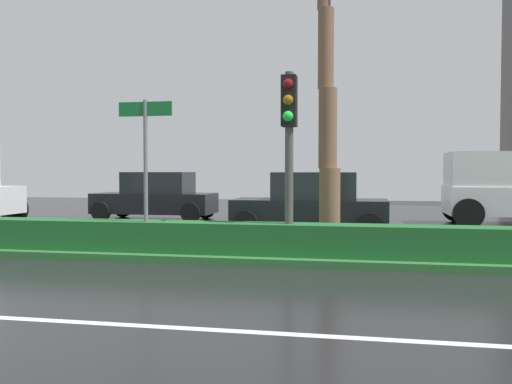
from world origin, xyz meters
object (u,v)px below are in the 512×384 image
Objects in this scene: traffic_signal_median_right at (289,129)px; car_in_traffic_leading at (156,197)px; street_name_sign at (146,154)px; car_in_traffic_second at (312,204)px.

traffic_signal_median_right is 10.52m from car_in_traffic_leading.
street_name_sign is at bearing 110.22° from car_in_traffic_leading.
traffic_signal_median_right is 1.16× the size of street_name_sign.
street_name_sign is at bearing 62.27° from car_in_traffic_second.
traffic_signal_median_right is at bearing 2.44° from street_name_sign.
car_in_traffic_leading is at bearing -29.19° from car_in_traffic_second.
car_in_traffic_leading is (-3.16, 8.59, -1.25)m from street_name_sign.
traffic_signal_median_right is at bearing 90.66° from car_in_traffic_second.
car_in_traffic_second is (2.77, 5.27, -1.25)m from street_name_sign.
car_in_traffic_second is (5.94, -3.32, 0.00)m from car_in_traffic_leading.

